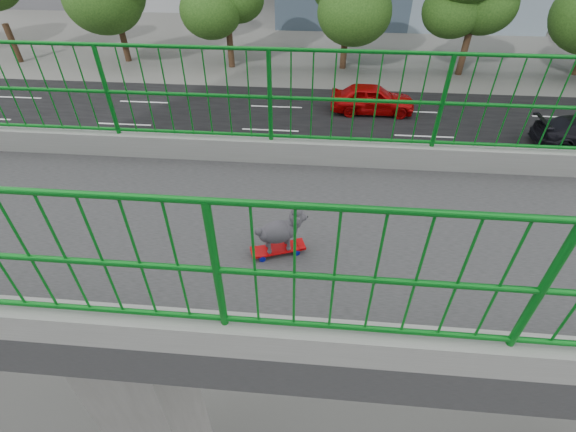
% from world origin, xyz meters
% --- Properties ---
extents(road, '(18.00, 90.00, 0.02)m').
position_xyz_m(road, '(-13.00, 0.00, 0.01)').
color(road, black).
rests_on(road, ground).
extents(footbridge, '(3.00, 24.00, 7.00)m').
position_xyz_m(footbridge, '(0.00, 0.00, 5.22)').
color(footbridge, '#2D2D2F').
rests_on(footbridge, ground).
extents(railing, '(3.00, 24.00, 1.42)m').
position_xyz_m(railing, '(0.00, 0.00, 7.21)').
color(railing, gray).
rests_on(railing, footbridge).
extents(skateboard, '(0.32, 0.55, 0.07)m').
position_xyz_m(skateboard, '(0.35, 2.27, 7.05)').
color(skateboard, '#C20609').
rests_on(skateboard, footbridge).
extents(poodle, '(0.31, 0.48, 0.42)m').
position_xyz_m(poodle, '(0.34, 2.30, 7.30)').
color(poodle, '#28262B').
rests_on(poodle, skateboard).
extents(car_0, '(1.76, 4.36, 1.49)m').
position_xyz_m(car_0, '(-6.00, -5.32, 0.74)').
color(car_0, silver).
rests_on(car_0, ground).
extents(car_1, '(1.60, 4.59, 1.51)m').
position_xyz_m(car_1, '(-9.20, 4.25, 0.76)').
color(car_1, silver).
rests_on(car_1, ground).
extents(car_2, '(2.18, 4.73, 1.31)m').
position_xyz_m(car_2, '(-12.40, -5.03, 0.66)').
color(car_2, silver).
rests_on(car_2, ground).
extents(car_4, '(1.87, 4.66, 1.59)m').
position_xyz_m(car_4, '(-18.80, 5.47, 0.79)').
color(car_4, '#B60708').
rests_on(car_4, ground).
extents(car_5, '(1.47, 4.22, 1.39)m').
position_xyz_m(car_5, '(-6.00, 10.63, 0.70)').
color(car_5, silver).
rests_on(car_5, ground).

